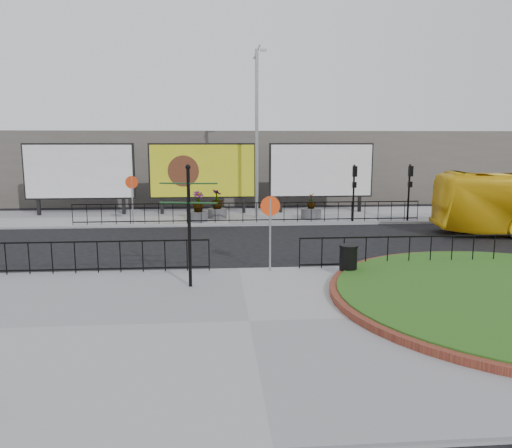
{
  "coord_description": "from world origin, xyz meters",
  "views": [
    {
      "loc": [
        -0.76,
        -16.3,
        4.36
      ],
      "look_at": [
        0.64,
        0.9,
        1.47
      ],
      "focal_mm": 35.0,
      "sensor_mm": 36.0,
      "label": 1
    }
  ],
  "objects": [
    {
      "name": "signal_pole_a",
      "position": [
        6.5,
        9.34,
        2.1
      ],
      "size": [
        0.22,
        0.26,
        3.0
      ],
      "color": "black",
      "rests_on": "pavement_far"
    },
    {
      "name": "signal_pole_b",
      "position": [
        9.5,
        9.34,
        2.1
      ],
      "size": [
        0.22,
        0.26,
        3.0
      ],
      "color": "black",
      "rests_on": "pavement_far"
    },
    {
      "name": "pavement_near",
      "position": [
        0.0,
        -5.0,
        0.06
      ],
      "size": [
        30.0,
        10.0,
        0.12
      ],
      "primitive_type": "cube",
      "color": "gray",
      "rests_on": "ground"
    },
    {
      "name": "litter_bin",
      "position": [
        3.41,
        -1.2,
        0.62
      ],
      "size": [
        0.6,
        0.6,
        0.99
      ],
      "color": "black",
      "rests_on": "pavement_near"
    },
    {
      "name": "planter_b",
      "position": [
        -0.68,
        11.0,
        0.71
      ],
      "size": [
        1.03,
        1.03,
        1.61
      ],
      "color": "#4C4C4F",
      "rests_on": "pavement_far"
    },
    {
      "name": "planter_a",
      "position": [
        -1.69,
        10.05,
        0.74
      ],
      "size": [
        0.97,
        0.97,
        1.6
      ],
      "color": "#4C4C4F",
      "rests_on": "pavement_far"
    },
    {
      "name": "railing_near_left",
      "position": [
        -6.0,
        -0.3,
        0.67
      ],
      "size": [
        10.0,
        0.1,
        1.1
      ],
      "primitive_type": null,
      "color": "black",
      "rests_on": "pavement_near"
    },
    {
      "name": "railing_near_right",
      "position": [
        6.5,
        -0.3,
        0.67
      ],
      "size": [
        9.0,
        0.1,
        1.1
      ],
      "primitive_type": null,
      "color": "black",
      "rests_on": "pavement_near"
    },
    {
      "name": "railing_far",
      "position": [
        1.0,
        9.3,
        0.67
      ],
      "size": [
        18.0,
        0.1,
        1.1
      ],
      "primitive_type": null,
      "color": "black",
      "rests_on": "pavement_far"
    },
    {
      "name": "building_backdrop",
      "position": [
        0.0,
        22.0,
        2.5
      ],
      "size": [
        40.0,
        10.0,
        5.0
      ],
      "primitive_type": "cube",
      "color": "#5A544F",
      "rests_on": "ground"
    },
    {
      "name": "fingerpost_sign",
      "position": [
        -1.53,
        -1.99,
        2.28
      ],
      "size": [
        1.68,
        0.52,
        3.58
      ],
      "rotation": [
        0.0,
        0.0,
        -0.22
      ],
      "color": "black",
      "rests_on": "pavement_near"
    },
    {
      "name": "speed_sign_near",
      "position": [
        1.0,
        -0.4,
        1.92
      ],
      "size": [
        0.64,
        0.07,
        2.47
      ],
      "color": "gray",
      "rests_on": "pavement_near"
    },
    {
      "name": "ground",
      "position": [
        0.0,
        0.0,
        0.0
      ],
      "size": [
        90.0,
        90.0,
        0.0
      ],
      "primitive_type": "plane",
      "color": "black",
      "rests_on": "ground"
    },
    {
      "name": "speed_sign_far",
      "position": [
        -5.0,
        9.4,
        1.92
      ],
      "size": [
        0.64,
        0.07,
        2.47
      ],
      "color": "gray",
      "rests_on": "pavement_far"
    },
    {
      "name": "billboard_mid",
      "position": [
        -1.5,
        12.97,
        2.6
      ],
      "size": [
        6.2,
        0.31,
        4.1
      ],
      "color": "black",
      "rests_on": "pavement_far"
    },
    {
      "name": "billboard_right",
      "position": [
        5.5,
        12.97,
        2.6
      ],
      "size": [
        6.2,
        0.31,
        4.1
      ],
      "color": "black",
      "rests_on": "pavement_far"
    },
    {
      "name": "lamp_post",
      "position": [
        1.51,
        11.0,
        4.83
      ],
      "size": [
        0.74,
        0.18,
        9.23
      ],
      "color": "gray",
      "rests_on": "pavement_far"
    },
    {
      "name": "billboard_left",
      "position": [
        -8.5,
        12.97,
        2.6
      ],
      "size": [
        6.2,
        0.31,
        4.1
      ],
      "color": "black",
      "rests_on": "pavement_far"
    },
    {
      "name": "planter_c",
      "position": [
        4.45,
        10.44,
        0.55
      ],
      "size": [
        1.09,
        1.09,
        1.4
      ],
      "color": "#4C4C4F",
      "rests_on": "pavement_far"
    },
    {
      "name": "pavement_far",
      "position": [
        0.0,
        12.0,
        0.06
      ],
      "size": [
        44.0,
        6.0,
        0.12
      ],
      "primitive_type": "cube",
      "color": "gray",
      "rests_on": "ground"
    }
  ]
}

